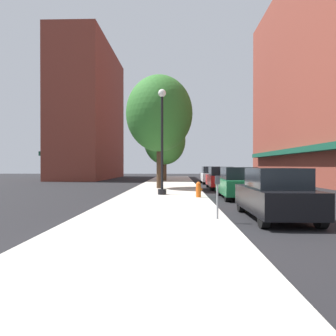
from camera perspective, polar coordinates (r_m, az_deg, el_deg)
The scene contains 12 objects.
ground_plane at distance 24.91m, azimuth 9.03°, elevation -3.59°, with size 90.00×90.00×0.00m, color black.
sidewalk_slab at distance 25.71m, azimuth -0.15°, elevation -3.33°, with size 4.80×50.00×0.12m, color #B7B2A8.
building_far_background at distance 45.76m, azimuth -13.47°, elevation 9.18°, with size 6.80×18.00×17.49m.
lamppost at distance 18.27m, azimuth -1.05°, elevation 5.01°, with size 0.48×0.48×5.90m.
fire_hydrant at distance 16.75m, azimuth 5.37°, elevation -3.76°, with size 0.33×0.26×0.79m.
parking_meter_near at distance 10.01m, azimuth 8.66°, elevation -4.11°, with size 0.14×0.09×1.31m.
tree_near at distance 34.79m, azimuth -0.59°, elevation 4.78°, with size 4.44×4.44×6.84m.
tree_mid at distance 23.69m, azimuth -1.53°, elevation 9.48°, with size 4.78×4.78×8.12m.
car_black at distance 11.10m, azimuth 18.28°, elevation -4.41°, with size 1.80×4.30×1.66m.
car_green at distance 17.54m, azimuth 12.11°, elevation -2.63°, with size 1.80×4.30×1.66m.
car_red at distance 24.52m, azimuth 9.14°, elevation -1.76°, with size 1.80×4.30×1.66m.
car_white at distance 31.66m, azimuth 7.46°, elevation -1.27°, with size 1.80×4.30×1.66m.
Camera 1 is at (0.85, -6.64, 1.74)m, focal length 34.78 mm.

